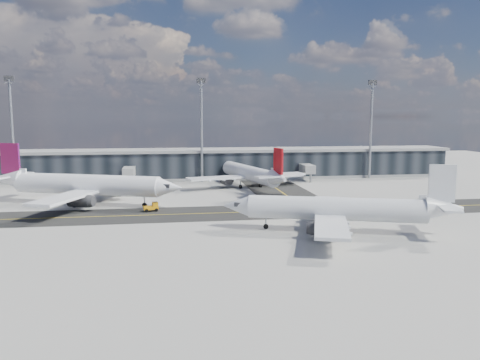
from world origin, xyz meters
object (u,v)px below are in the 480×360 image
Objects in this scene: airliner_near at (339,209)px; baggage_tug at (152,207)px; airliner_redtail at (250,174)px; airliner_af at (84,185)px; service_van at (227,181)px.

airliner_near is 36.94m from baggage_tug.
airliner_near is at bearing -97.18° from airliner_redtail.
baggage_tug is at bearing 78.26° from airliner_af.
airliner_near is at bearing 43.70° from baggage_tug.
airliner_af is 42.16m from airliner_redtail.
airliner_af reaches higher than baggage_tug.
airliner_redtail is (38.21, 17.80, -0.46)m from airliner_af.
service_van is (-11.06, 57.48, -2.96)m from airliner_near.
service_van is (33.39, 27.18, -3.48)m from airliner_af.
airliner_af reaches higher than airliner_near.
airliner_near is at bearing -75.52° from service_van.
airliner_af is at bearing -134.43° from baggage_tug.
airliner_af is at bearing -169.60° from airliner_redtail.
airliner_redtail reaches higher than service_van.
baggage_tug is at bearing 72.89° from airliner_near.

